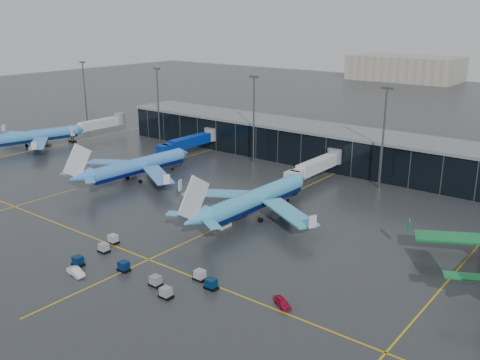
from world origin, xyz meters
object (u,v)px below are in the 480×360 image
Objects in this scene: airliner_klm_near at (256,188)px; service_van_red at (282,302)px; baggage_carts at (142,268)px; airliner_klm_west at (33,129)px; service_van_white at (76,272)px; mobile_airstair at (223,223)px; airliner_arkefly at (138,157)px.

airliner_klm_near is 11.19× the size of service_van_red.
service_van_red is (25.32, 5.37, -0.12)m from baggage_carts.
airliner_klm_west is at bearing 177.93° from airliner_klm_near.
service_van_red is 35.55m from service_van_white.
mobile_airstair is at bearing -99.34° from airliner_klm_near.
airliner_klm_west is 0.94× the size of airliner_klm_near.
service_van_red is 0.92× the size of service_van_white.
airliner_klm_near is 1.46× the size of baggage_carts.
airliner_arkefly reaches higher than airliner_klm_west.
airliner_arkefly is at bearing 177.46° from airliner_klm_near.
airliner_klm_near is at bearing 90.51° from baggage_carts.
airliner_klm_near reaches higher than mobile_airstair.
mobile_airstair is at bearing 5.01° from airliner_klm_west.
service_van_red is at bearing 11.97° from baggage_carts.
airliner_klm_near reaches higher than baggage_carts.
baggage_carts is 24.18m from mobile_airstair.
mobile_airstair is at bearing -14.29° from airliner_arkefly.
service_van_white is at bearing -134.64° from baggage_carts.
mobile_airstair is 0.91× the size of service_van_red.
airliner_arkefly is at bearing 163.01° from mobile_airstair.
airliner_klm_west is at bearing 157.82° from baggage_carts.
baggage_carts is at bearing -88.13° from airliner_klm_near.
mobile_airstair is (93.62, -14.91, -5.32)m from airliner_klm_west.
airliner_klm_near reaches higher than service_van_white.
airliner_arkefly reaches higher than service_van_red.
baggage_carts is 7.03× the size of service_van_white.
baggage_carts reaches higher than service_van_red.
airliner_arkefly is (54.63, -2.94, 0.10)m from airliner_klm_west.
mobile_airstair reaches higher than baggage_carts.
mobile_airstair is at bearing 94.83° from baggage_carts.
airliner_klm_near is 33.78m from baggage_carts.
service_van_white is (-33.02, -13.17, 0.03)m from service_van_red.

